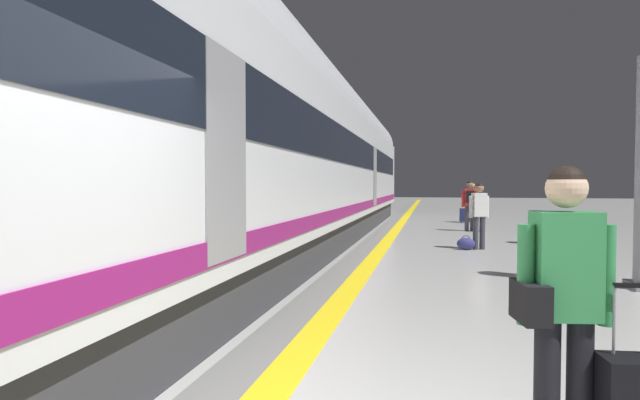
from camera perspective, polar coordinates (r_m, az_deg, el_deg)
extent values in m
cube|color=yellow|center=(12.58, 7.28, -5.57)|extent=(0.36, 80.00, 0.01)
cube|color=slate|center=(12.61, 5.71, -5.55)|extent=(0.65, 80.00, 0.01)
cube|color=#38383D|center=(9.99, -6.89, -5.49)|extent=(2.67, 32.03, 0.70)
cube|color=silver|center=(9.93, -6.93, 4.87)|extent=(2.90, 33.37, 2.90)
cylinder|color=silver|center=(10.10, -6.96, 12.83)|extent=(2.84, 32.70, 2.84)
cube|color=black|center=(9.95, -6.93, 6.88)|extent=(2.93, 31.36, 0.80)
cube|color=#8C1966|center=(9.93, -6.90, -1.77)|extent=(2.94, 32.70, 0.24)
cone|color=silver|center=(27.51, 5.90, 2.40)|extent=(2.75, 2.60, 2.75)
cube|color=gray|center=(4.73, -10.84, 5.17)|extent=(0.02, 0.90, 2.00)
cube|color=gray|center=(16.94, 6.48, 2.76)|extent=(0.02, 0.90, 2.00)
cylinder|color=black|center=(3.33, 28.19, -19.38)|extent=(0.14, 0.14, 0.86)
cylinder|color=black|center=(3.26, 25.10, -19.81)|extent=(0.14, 0.14, 0.86)
cube|color=#338C4C|center=(3.11, 26.86, -6.87)|extent=(0.38, 0.26, 0.61)
cylinder|color=#338C4C|center=(3.20, 30.61, -7.59)|extent=(0.09, 0.09, 0.57)
cylinder|color=#338C4C|center=(3.02, 23.00, -8.04)|extent=(0.09, 0.09, 0.57)
sphere|color=beige|center=(3.07, 26.98, 1.24)|extent=(0.22, 0.22, 0.22)
sphere|color=black|center=(3.07, 26.98, 1.71)|extent=(0.21, 0.21, 0.21)
cube|color=black|center=(3.04, 23.47, -10.93)|extent=(0.19, 0.31, 0.22)
cylinder|color=gray|center=(3.18, 31.28, -11.90)|extent=(0.02, 0.02, 0.38)
cube|color=black|center=(3.19, 33.06, -8.42)|extent=(0.22, 0.05, 0.02)
cylinder|color=#383842|center=(12.72, 17.83, -3.72)|extent=(0.14, 0.14, 0.82)
cylinder|color=#383842|center=(12.80, 18.53, -3.69)|extent=(0.14, 0.14, 0.82)
cube|color=silver|center=(12.71, 18.21, -0.54)|extent=(0.38, 0.31, 0.59)
cylinder|color=silver|center=(12.62, 17.32, -0.77)|extent=(0.09, 0.09, 0.55)
cylinder|color=silver|center=(12.82, 19.05, -0.75)|extent=(0.09, 0.09, 0.55)
sphere|color=#A37556|center=(12.70, 18.23, 1.36)|extent=(0.22, 0.22, 0.22)
sphere|color=black|center=(12.70, 18.23, 1.47)|extent=(0.20, 0.20, 0.20)
ellipsoid|color=navy|center=(12.63, 16.78, -4.94)|extent=(0.44, 0.26, 0.30)
torus|color=navy|center=(12.62, 16.78, -4.49)|extent=(0.22, 0.02, 0.22)
cylinder|color=#383842|center=(17.66, 16.86, -2.10)|extent=(0.14, 0.14, 0.87)
cylinder|color=#383842|center=(17.69, 17.46, -2.10)|extent=(0.14, 0.14, 0.87)
cube|color=red|center=(17.64, 17.18, 0.31)|extent=(0.36, 0.23, 0.62)
cylinder|color=red|center=(17.62, 16.45, 0.14)|extent=(0.09, 0.09, 0.58)
cylinder|color=red|center=(17.68, 17.91, 0.14)|extent=(0.09, 0.09, 0.58)
sphere|color=#A37556|center=(17.63, 17.20, 1.75)|extent=(0.23, 0.23, 0.23)
sphere|color=black|center=(17.63, 17.20, 1.83)|extent=(0.21, 0.21, 0.21)
cube|color=black|center=(17.49, 17.25, 0.36)|extent=(0.28, 0.16, 0.41)
cube|color=#9E9EA3|center=(17.60, 18.22, -2.53)|extent=(0.43, 0.32, 0.50)
cube|color=#9E9EA3|center=(17.72, 18.08, -2.71)|extent=(0.30, 0.10, 0.27)
cylinder|color=black|center=(17.51, 17.86, -3.47)|extent=(0.04, 0.06, 0.06)
cylinder|color=black|center=(17.62, 18.72, -3.45)|extent=(0.04, 0.06, 0.06)
cylinder|color=gray|center=(17.49, 17.98, -1.12)|extent=(0.02, 0.02, 0.38)
cylinder|color=gray|center=(17.56, 18.62, -1.11)|extent=(0.02, 0.02, 0.38)
cube|color=black|center=(17.52, 18.31, -0.49)|extent=(0.22, 0.08, 0.02)
cylinder|color=brown|center=(21.72, 17.17, -1.40)|extent=(0.14, 0.14, 0.86)
cylinder|color=brown|center=(21.74, 17.65, -1.40)|extent=(0.14, 0.14, 0.86)
cube|color=#338C4C|center=(21.70, 17.43, 0.54)|extent=(0.36, 0.22, 0.61)
cylinder|color=#338C4C|center=(21.68, 16.84, 0.41)|extent=(0.09, 0.09, 0.57)
cylinder|color=#338C4C|center=(21.74, 18.01, 0.41)|extent=(0.09, 0.09, 0.57)
sphere|color=tan|center=(21.70, 17.44, 1.70)|extent=(0.22, 0.22, 0.22)
sphere|color=black|center=(21.70, 17.44, 1.77)|extent=(0.21, 0.21, 0.21)
cube|color=#19234C|center=(21.42, 16.62, -1.69)|extent=(0.40, 0.25, 0.55)
cube|color=#19234C|center=(21.54, 16.57, -1.85)|extent=(0.31, 0.04, 0.30)
cylinder|color=black|center=(21.35, 16.26, -2.52)|extent=(0.03, 0.06, 0.06)
cylinder|color=black|center=(21.40, 17.01, -2.51)|extent=(0.03, 0.06, 0.06)
cylinder|color=#2D6638|center=(14.52, 24.23, -3.06)|extent=(0.44, 0.44, 0.85)
cylinder|color=#262628|center=(14.49, 24.26, -1.26)|extent=(0.46, 0.46, 0.06)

